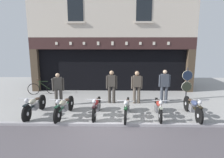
# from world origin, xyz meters

# --- Properties ---
(ground) EXTENTS (21.96, 22.00, 0.18)m
(ground) POSITION_xyz_m (0.00, -0.98, -0.04)
(ground) COLOR #989694
(shop_facade) EXTENTS (10.26, 4.42, 6.57)m
(shop_facade) POSITION_xyz_m (-0.00, 6.99, 1.76)
(shop_facade) COLOR black
(shop_facade) RESTS_ON ground
(motorcycle_far_left) EXTENTS (0.62, 2.12, 0.94)m
(motorcycle_far_left) POSITION_xyz_m (-3.13, 1.04, 0.43)
(motorcycle_far_left) COLOR black
(motorcycle_far_left) RESTS_ON ground
(motorcycle_left) EXTENTS (0.62, 2.10, 0.93)m
(motorcycle_left) POSITION_xyz_m (-1.87, 0.92, 0.43)
(motorcycle_left) COLOR black
(motorcycle_left) RESTS_ON ground
(motorcycle_center_left) EXTENTS (0.62, 1.99, 0.91)m
(motorcycle_center_left) POSITION_xyz_m (-0.57, 0.99, 0.42)
(motorcycle_center_left) COLOR black
(motorcycle_center_left) RESTS_ON ground
(motorcycle_center) EXTENTS (0.62, 2.04, 0.92)m
(motorcycle_center) POSITION_xyz_m (0.66, 0.86, 0.42)
(motorcycle_center) COLOR black
(motorcycle_center) RESTS_ON ground
(motorcycle_center_right) EXTENTS (0.62, 1.95, 0.90)m
(motorcycle_center_right) POSITION_xyz_m (1.93, 0.90, 0.42)
(motorcycle_center_right) COLOR black
(motorcycle_center_right) RESTS_ON ground
(motorcycle_right) EXTENTS (0.62, 2.12, 0.93)m
(motorcycle_right) POSITION_xyz_m (3.33, 0.96, 0.43)
(motorcycle_right) COLOR black
(motorcycle_right) RESTS_ON ground
(salesman_left) EXTENTS (0.55, 0.30, 1.58)m
(salesman_left) POSITION_xyz_m (-2.53, 2.35, 0.87)
(salesman_left) COLOR #47423D
(salesman_left) RESTS_ON ground
(shopkeeper_center) EXTENTS (0.56, 0.26, 1.64)m
(shopkeeper_center) POSITION_xyz_m (0.02, 2.79, 0.91)
(shopkeeper_center) COLOR #38332D
(shopkeeper_center) RESTS_ON ground
(salesman_right) EXTENTS (0.56, 0.26, 1.62)m
(salesman_right) POSITION_xyz_m (1.26, 2.76, 0.90)
(salesman_right) COLOR brown
(salesman_right) RESTS_ON ground
(assistant_far_right) EXTENTS (0.56, 0.25, 1.68)m
(assistant_far_right) POSITION_xyz_m (2.62, 2.80, 0.93)
(assistant_far_right) COLOR #3D424C
(assistant_far_right) RESTS_ON ground
(tyre_sign_pole) EXTENTS (0.54, 0.06, 1.71)m
(tyre_sign_pole) POSITION_xyz_m (3.97, 3.45, 0.98)
(tyre_sign_pole) COLOR #232328
(tyre_sign_pole) RESTS_ON ground
(advert_board_near) EXTENTS (0.77, 0.03, 1.04)m
(advert_board_near) POSITION_xyz_m (-2.58, 5.40, 1.75)
(advert_board_near) COLOR beige
(advert_board_far) EXTENTS (0.79, 0.03, 0.94)m
(advert_board_far) POSITION_xyz_m (-3.82, 5.40, 1.77)
(advert_board_far) COLOR silver
(leaning_bicycle) EXTENTS (1.71, 0.51, 0.93)m
(leaning_bicycle) POSITION_xyz_m (-4.07, 4.38, 0.36)
(leaning_bicycle) COLOR black
(leaning_bicycle) RESTS_ON ground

